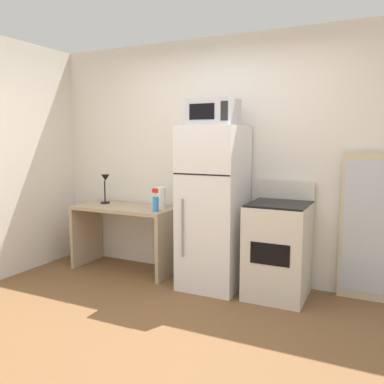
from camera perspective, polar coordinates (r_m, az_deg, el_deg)
name	(u,v)px	position (r m, az deg, el deg)	size (l,w,h in m)	color
ground_plane	(147,342)	(3.22, -6.49, -20.62)	(12.00, 12.00, 0.00)	brown
wall_back_white	(229,160)	(4.37, 5.26, 4.66)	(5.00, 0.10, 2.60)	silver
desk	(125,225)	(4.71, -9.52, -4.71)	(1.20, 0.55, 0.75)	tan
desk_lamp	(105,184)	(4.87, -12.33, 1.15)	(0.14, 0.12, 0.35)	black
paper_towel_roll	(161,198)	(4.46, -4.45, -0.82)	(0.11, 0.11, 0.24)	white
spray_bottle	(156,202)	(4.27, -5.23, -1.50)	(0.06, 0.06, 0.25)	#2D8CEA
refrigerator	(214,208)	(4.07, 3.11, -2.24)	(0.60, 0.66, 1.65)	white
microwave	(213,112)	(4.00, 3.09, 11.33)	(0.46, 0.35, 0.26)	#B7B7BC
oven_range	(278,249)	(3.97, 12.21, -8.00)	(0.56, 0.61, 1.10)	beige
leaning_mirror	(365,228)	(4.06, 23.52, -4.70)	(0.44, 0.03, 1.40)	#C6B793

